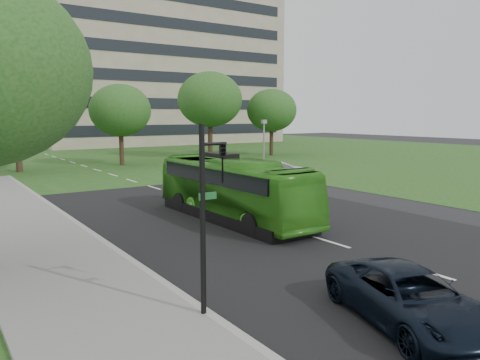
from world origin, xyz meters
The scene contains 12 objects.
ground centered at (0.00, 0.00, 0.00)m, with size 160.00×160.00×0.00m, color black.
street_surfaces centered at (-0.38, 22.75, 0.03)m, with size 120.00×120.00×0.15m.
office_building centered at (21.96, 61.96, 12.50)m, with size 40.10×20.10×25.00m.
tree_park_b centered at (-5.79, 28.30, 6.18)m, with size 6.99×6.99×9.17m.
tree_park_c centered at (3.26, 28.81, 5.17)m, with size 5.74×5.74×7.63m.
tree_park_d centered at (14.47, 31.26, 6.44)m, with size 7.20×7.20×9.52m.
tree_park_e centered at (21.90, 29.64, 5.30)m, with size 5.85×5.85×7.80m.
bus centered at (-0.84, 3.33, 1.38)m, with size 2.32×9.93×2.77m, color #3A9521.
sedan centered at (8.99, 12.04, 0.71)m, with size 1.50×4.29×1.41m, color #B6B7BB.
suv centered at (-3.51, -8.00, 0.64)m, with size 2.11×4.58×1.27m, color black.
traffic_light centered at (-7.06, -5.14, 2.65)m, with size 0.73×0.22×4.51m.
camera_pole centered at (10.00, 15.36, 2.81)m, with size 0.43×0.40×4.36m.
Camera 1 is at (-12.29, -14.16, 4.69)m, focal length 35.00 mm.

